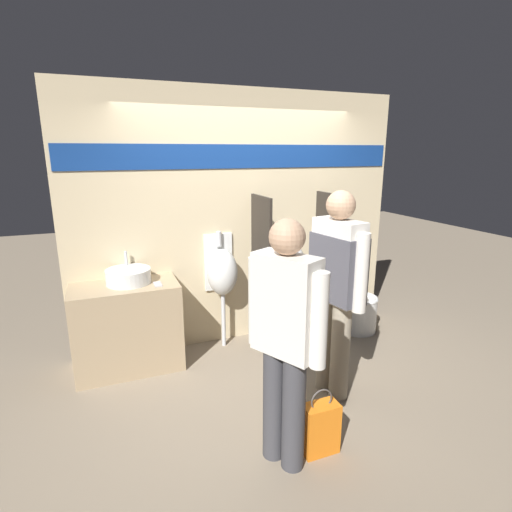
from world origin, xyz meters
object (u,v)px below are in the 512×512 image
at_px(sink_basin, 128,276).
at_px(urinal_near_counter, 222,272).
at_px(cell_phone, 158,284).
at_px(person_with_lanyard, 285,336).
at_px(person_in_vest, 337,281).
at_px(toilet, 356,305).
at_px(shopping_bag, 320,428).
at_px(urinal_far, 290,264).

bearing_deg(sink_basin, urinal_near_counter, 4.03).
relative_size(cell_phone, person_with_lanyard, 0.08).
relative_size(sink_basin, urinal_near_counter, 0.33).
bearing_deg(person_in_vest, toilet, -53.85).
height_order(sink_basin, shopping_bag, sink_basin).
xyz_separation_m(sink_basin, urinal_near_counter, (0.94, 0.07, -0.09)).
bearing_deg(urinal_far, cell_phone, -171.54).
bearing_deg(person_with_lanyard, person_in_vest, -79.95).
bearing_deg(cell_phone, urinal_far, 8.46).
distance_m(sink_basin, toilet, 2.62).
height_order(cell_phone, person_with_lanyard, person_with_lanyard).
xyz_separation_m(sink_basin, cell_phone, (0.25, -0.16, -0.06)).
relative_size(urinal_far, shopping_bag, 2.53).
height_order(urinal_near_counter, person_with_lanyard, person_with_lanyard).
xyz_separation_m(urinal_near_counter, shopping_bag, (0.15, -1.80, -0.65)).
distance_m(sink_basin, person_with_lanyard, 1.90).
distance_m(person_in_vest, shopping_bag, 1.13).
distance_m(urinal_far, toilet, 0.98).
bearing_deg(shopping_bag, urinal_far, 70.29).
bearing_deg(toilet, cell_phone, -178.82).
xyz_separation_m(urinal_near_counter, person_with_lanyard, (-0.12, -1.78, 0.09)).
relative_size(urinal_far, person_with_lanyard, 0.75).
distance_m(person_with_lanyard, shopping_bag, 0.79).
relative_size(urinal_near_counter, toilet, 1.37).
bearing_deg(person_in_vest, sink_basin, 43.80).
height_order(sink_basin, cell_phone, sink_basin).
bearing_deg(sink_basin, toilet, -2.45).
bearing_deg(sink_basin, shopping_bag, -57.65).
height_order(urinal_near_counter, urinal_far, same).
distance_m(urinal_near_counter, person_with_lanyard, 1.78).
height_order(sink_basin, urinal_near_counter, urinal_near_counter).
height_order(urinal_far, shopping_bag, urinal_far).
xyz_separation_m(urinal_far, toilet, (0.80, -0.18, -0.54)).
xyz_separation_m(sink_basin, toilet, (2.54, -0.11, -0.62)).
bearing_deg(person_in_vest, cell_phone, 43.19).
bearing_deg(person_with_lanyard, toilet, -74.64).
xyz_separation_m(urinal_far, person_in_vest, (-0.17, -1.20, 0.19)).
relative_size(sink_basin, shopping_bag, 0.84).
distance_m(urinal_near_counter, shopping_bag, 1.92).
xyz_separation_m(urinal_near_counter, toilet, (1.60, -0.18, -0.54)).
bearing_deg(cell_phone, shopping_bag, -61.62).
bearing_deg(person_in_vest, shopping_bag, 131.56).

